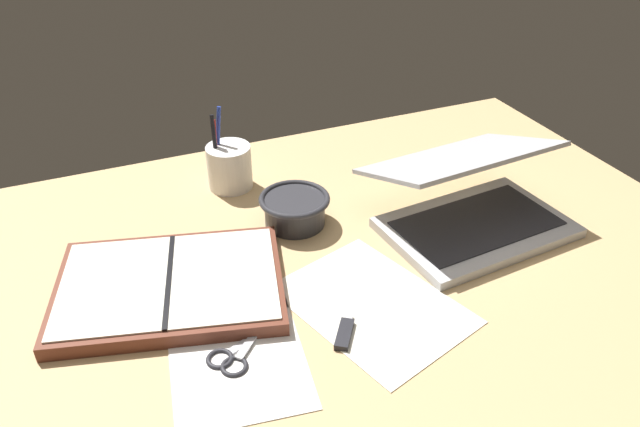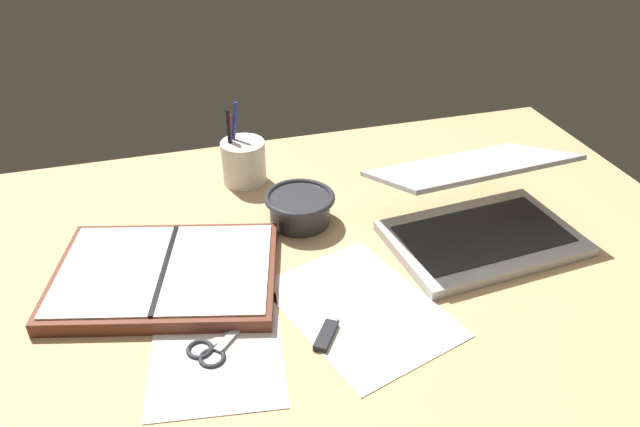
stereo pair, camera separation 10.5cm
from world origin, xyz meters
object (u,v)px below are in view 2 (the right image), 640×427
(laptop, at_px, (478,213))
(planner, at_px, (166,274))
(bowl, at_px, (300,207))
(pen_cup, at_px, (243,161))
(scissors, at_px, (214,347))

(laptop, height_order, planner, laptop)
(laptop, relative_size, bowl, 2.66)
(planner, bearing_deg, pen_cup, 72.16)
(planner, distance_m, scissors, 0.18)
(bowl, relative_size, planner, 0.32)
(laptop, xyz_separation_m, pen_cup, (-0.36, 0.31, -0.00))
(laptop, relative_size, pen_cup, 2.11)
(pen_cup, xyz_separation_m, planner, (-0.18, -0.29, -0.03))
(scissors, bearing_deg, pen_cup, 40.09)
(laptop, bearing_deg, pen_cup, 134.59)
(laptop, height_order, bowl, laptop)
(laptop, height_order, pen_cup, pen_cup)
(bowl, distance_m, planner, 0.28)
(bowl, relative_size, scissors, 1.04)
(planner, height_order, scissors, planner)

